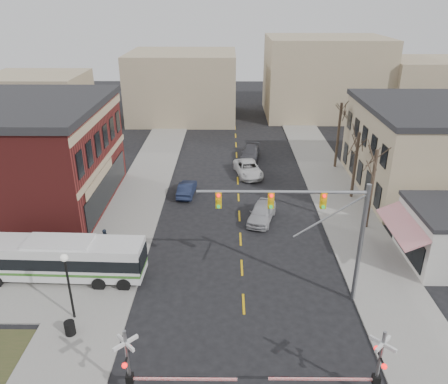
# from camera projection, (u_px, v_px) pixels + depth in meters

# --- Properties ---
(ground) EXTENTS (160.00, 160.00, 0.00)m
(ground) POSITION_uv_depth(u_px,v_px,m) (245.00, 326.00, 25.57)
(ground) COLOR black
(ground) RESTS_ON ground
(sidewalk_west) EXTENTS (5.00, 60.00, 0.12)m
(sidewalk_west) POSITION_uv_depth(u_px,v_px,m) (144.00, 187.00, 43.86)
(sidewalk_west) COLOR gray
(sidewalk_west) RESTS_ON ground
(sidewalk_east) EXTENTS (5.00, 60.00, 0.12)m
(sidewalk_east) POSITION_uv_depth(u_px,v_px,m) (333.00, 188.00, 43.68)
(sidewalk_east) COLOR gray
(sidewalk_east) RESTS_ON ground
(tree_east_a) EXTENTS (0.28, 0.28, 6.75)m
(tree_east_a) POSITION_uv_depth(u_px,v_px,m) (371.00, 189.00, 34.97)
(tree_east_a) COLOR #382B21
(tree_east_a) RESTS_ON sidewalk_east
(tree_east_b) EXTENTS (0.28, 0.28, 6.30)m
(tree_east_b) POSITION_uv_depth(u_px,v_px,m) (355.00, 165.00, 40.53)
(tree_east_b) COLOR #382B21
(tree_east_b) RESTS_ON sidewalk_east
(tree_east_c) EXTENTS (0.28, 0.28, 7.20)m
(tree_east_c) POSITION_uv_depth(u_px,v_px,m) (338.00, 136.00, 47.63)
(tree_east_c) COLOR #382B21
(tree_east_c) RESTS_ON sidewalk_east
(transit_bus) EXTENTS (11.13, 2.80, 2.85)m
(transit_bus) POSITION_uv_depth(u_px,v_px,m) (62.00, 258.00, 29.23)
(transit_bus) COLOR silver
(transit_bus) RESTS_ON ground
(traffic_signal_mast) EXTENTS (9.90, 0.30, 8.00)m
(traffic_signal_mast) POSITION_uv_depth(u_px,v_px,m) (317.00, 220.00, 25.49)
(traffic_signal_mast) COLOR gray
(traffic_signal_mast) RESTS_ON ground
(rr_crossing_west) EXTENTS (5.60, 1.36, 4.00)m
(rr_crossing_west) POSITION_uv_depth(u_px,v_px,m) (137.00, 365.00, 20.34)
(rr_crossing_west) COLOR gray
(rr_crossing_west) RESTS_ON ground
(rr_crossing_east) EXTENTS (5.60, 1.36, 4.00)m
(rr_crossing_east) POSITION_uv_depth(u_px,v_px,m) (369.00, 366.00, 20.29)
(rr_crossing_east) COLOR gray
(rr_crossing_east) RESTS_ON ground
(street_lamp) EXTENTS (0.44, 0.44, 4.39)m
(street_lamp) POSITION_uv_depth(u_px,v_px,m) (67.00, 273.00, 24.84)
(street_lamp) COLOR black
(street_lamp) RESTS_ON sidewalk_west
(trash_bin) EXTENTS (0.60, 0.60, 0.83)m
(trash_bin) POSITION_uv_depth(u_px,v_px,m) (70.00, 328.00, 24.66)
(trash_bin) COLOR black
(trash_bin) RESTS_ON sidewalk_west
(car_a) EXTENTS (3.06, 4.94, 1.57)m
(car_a) POSITION_uv_depth(u_px,v_px,m) (262.00, 212.00, 37.24)
(car_a) COLOR #AAAAAE
(car_a) RESTS_ON ground
(car_b) EXTENTS (1.71, 4.14, 1.33)m
(car_b) POSITION_uv_depth(u_px,v_px,m) (187.00, 189.00, 42.10)
(car_b) COLOR #151D36
(car_b) RESTS_ON ground
(car_c) EXTENTS (3.37, 5.63, 1.47)m
(car_c) POSITION_uv_depth(u_px,v_px,m) (248.00, 169.00, 46.75)
(car_c) COLOR silver
(car_c) RESTS_ON ground
(car_d) EXTENTS (2.67, 5.15, 1.43)m
(car_d) POSITION_uv_depth(u_px,v_px,m) (250.00, 153.00, 51.49)
(car_d) COLOR #3F3F44
(car_d) RESTS_ON ground
(pedestrian_near) EXTENTS (0.49, 0.66, 1.65)m
(pedestrian_near) POSITION_uv_depth(u_px,v_px,m) (126.00, 265.00, 29.70)
(pedestrian_near) COLOR #514541
(pedestrian_near) RESTS_ON sidewalk_west
(pedestrian_far) EXTENTS (0.98, 0.92, 1.60)m
(pedestrian_far) POSITION_uv_depth(u_px,v_px,m) (106.00, 239.00, 32.90)
(pedestrian_far) COLOR #2B374C
(pedestrian_far) RESTS_ON sidewalk_west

